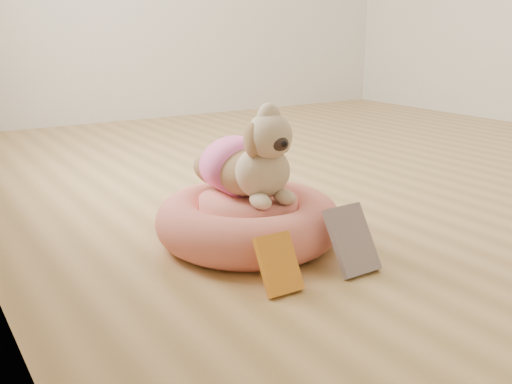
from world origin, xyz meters
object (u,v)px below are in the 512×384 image
dog (248,147)px  book_white (352,240)px  pet_bed (248,220)px  book_yellow (279,264)px

dog → book_white: 0.48m
dog → book_white: dog is taller
pet_bed → book_yellow: bearing=-109.1°
book_yellow → book_white: size_ratio=0.80×
book_white → book_yellow: bearing=178.1°
book_yellow → book_white: bearing=0.1°
pet_bed → book_white: size_ratio=2.96×
dog → book_white: bearing=-69.9°
book_white → pet_bed: bearing=109.9°
pet_bed → dog: dog is taller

